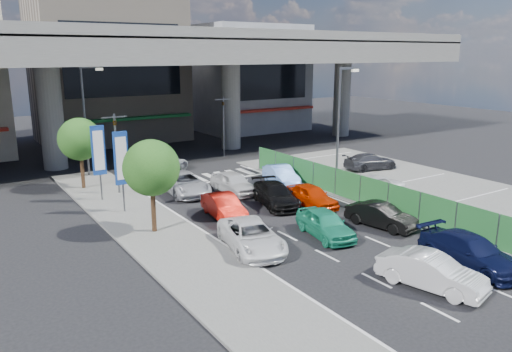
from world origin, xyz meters
TOP-DOWN VIEW (x-y plane):
  - ground at (0.00, 0.00)m, footprint 120.00×120.00m
  - parking_lot at (11.00, 2.00)m, footprint 12.00×28.00m
  - sidewalk_left at (-7.00, 4.00)m, footprint 4.00×30.00m
  - fence_run at (5.30, 1.00)m, footprint 0.16×22.00m
  - expressway at (0.00, 22.00)m, footprint 64.00×14.00m
  - building_center at (0.00, 32.97)m, footprint 14.00×10.90m
  - building_east at (16.00, 31.97)m, footprint 12.00×10.90m
  - traffic_light_left at (-6.20, 12.00)m, footprint 1.60×1.24m
  - traffic_light_right at (5.50, 19.00)m, footprint 1.60×1.24m
  - street_lamp_right at (7.17, 6.00)m, footprint 1.65×0.22m
  - street_lamp_left at (-6.33, 18.00)m, footprint 1.65×0.22m
  - signboard_near at (-7.20, 7.99)m, footprint 0.80×0.14m
  - signboard_far at (-7.60, 10.99)m, footprint 0.80×0.14m
  - tree_near at (-7.00, 4.00)m, footprint 2.80×2.80m
  - tree_far at (-7.80, 14.50)m, footprint 2.80×2.80m
  - hatch_white_back_mid at (-0.34, -7.58)m, footprint 2.45×4.37m
  - minivan_navy_back at (2.72, -7.20)m, footprint 2.25×4.86m
  - sedan_white_mid_left at (-4.05, -0.52)m, footprint 3.21×5.13m
  - taxi_teal_mid at (-0.07, -1.07)m, footprint 2.33×4.22m
  - hatch_black_mid_right at (3.29, -1.61)m, footprint 2.01×3.99m
  - taxi_orange_left at (-2.86, 4.19)m, footprint 1.91×4.11m
  - sedan_black_mid at (0.88, 4.55)m, footprint 2.91×4.86m
  - taxi_orange_right at (2.50, 3.16)m, footprint 1.74×3.95m
  - wagon_silver_front_left at (-2.60, 9.87)m, footprint 2.65×5.12m
  - sedan_white_front_mid at (0.15, 8.24)m, footprint 1.66×4.06m
  - kei_truck_front_right at (4.00, 8.30)m, footprint 2.34×4.25m
  - crossing_wagon_silver at (-1.80, 16.04)m, footprint 5.63×4.29m
  - parked_sedan_white at (7.51, 2.72)m, footprint 4.13×2.02m
  - parked_sedan_dgrey at (12.40, 8.09)m, footprint 4.55×2.46m
  - traffic_cone at (6.45, 4.49)m, footprint 0.47×0.47m

SIDE VIEW (x-z plane):
  - ground at x=0.00m, z-range 0.00..0.00m
  - parking_lot at x=11.00m, z-range 0.00..0.06m
  - sidewalk_left at x=-7.00m, z-range 0.00..0.12m
  - traffic_cone at x=6.45m, z-range 0.06..0.76m
  - hatch_black_mid_right at x=3.29m, z-range 0.00..1.26m
  - taxi_orange_left at x=-2.86m, z-range 0.00..1.30m
  - sedan_black_mid at x=0.88m, z-range 0.00..1.32m
  - sedan_white_mid_left at x=-4.05m, z-range 0.00..1.32m
  - taxi_orange_right at x=2.50m, z-range 0.00..1.32m
  - kei_truck_front_right at x=4.00m, z-range 0.00..1.33m
  - taxi_teal_mid at x=-0.07m, z-range 0.00..1.36m
  - hatch_white_back_mid at x=-0.34m, z-range 0.00..1.37m
  - parked_sedan_dgrey at x=12.40m, z-range 0.06..1.31m
  - minivan_navy_back at x=2.72m, z-range 0.00..1.38m
  - wagon_silver_front_left at x=-2.60m, z-range 0.00..1.38m
  - sedan_white_front_mid at x=0.15m, z-range 0.00..1.38m
  - crossing_wagon_silver at x=-1.80m, z-range 0.00..1.42m
  - parked_sedan_white at x=7.51m, z-range 0.06..1.42m
  - fence_run at x=5.30m, z-range 0.00..1.80m
  - signboard_near at x=-7.20m, z-range 0.71..5.41m
  - signboard_far at x=-7.60m, z-range 0.71..5.41m
  - tree_near at x=-7.00m, z-range 0.99..5.79m
  - tree_far at x=-7.80m, z-range 0.99..5.79m
  - traffic_light_left at x=-6.20m, z-range 1.34..6.54m
  - traffic_light_right at x=5.50m, z-range 1.34..6.54m
  - street_lamp_right at x=7.17m, z-range 0.77..8.77m
  - street_lamp_left at x=-6.33m, z-range 0.77..8.77m
  - building_east at x=16.00m, z-range -0.01..11.99m
  - building_center at x=0.00m, z-range -0.01..14.99m
  - expressway at x=0.00m, z-range 3.39..14.14m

